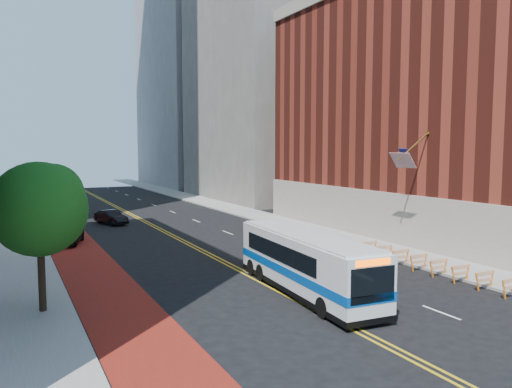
{
  "coord_description": "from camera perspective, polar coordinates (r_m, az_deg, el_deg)",
  "views": [
    {
      "loc": [
        -12.66,
        -17.8,
        7.43
      ],
      "look_at": [
        0.47,
        8.0,
        4.76
      ],
      "focal_mm": 35.0,
      "sensor_mm": 36.0,
      "label": 1
    }
  ],
  "objects": [
    {
      "name": "transit_bus",
      "position": [
        25.9,
        5.6,
        -7.72
      ],
      "size": [
        3.23,
        11.41,
        3.1
      ],
      "rotation": [
        0.0,
        0.0,
        -0.07
      ],
      "color": "silver",
      "rests_on": "ground"
    },
    {
      "name": "construction_barriers",
      "position": [
        31.49,
        19.09,
        -7.41
      ],
      "size": [
        1.42,
        10.91,
        1.0
      ],
      "color": "orange",
      "rests_on": "ground"
    },
    {
      "name": "bus_lane_paint",
      "position": [
        48.59,
        -21.31,
        -3.88
      ],
      "size": [
        3.6,
        140.0,
        0.01
      ],
      "primitive_type": "cube",
      "color": "maroon",
      "rests_on": "ground"
    },
    {
      "name": "center_line_inner",
      "position": [
        49.96,
        -12.22,
        -3.4
      ],
      "size": [
        0.14,
        140.0,
        0.01
      ],
      "primitive_type": "cube",
      "color": "gold",
      "rests_on": "ground"
    },
    {
      "name": "ground",
      "position": [
        23.07,
        8.23,
        -13.57
      ],
      "size": [
        160.0,
        160.0,
        0.0
      ],
      "primitive_type": "plane",
      "color": "black",
      "rests_on": "ground"
    },
    {
      "name": "car_c",
      "position": [
        59.08,
        -21.07,
        -1.54
      ],
      "size": [
        4.0,
        5.83,
        1.57
      ],
      "primitive_type": "imported",
      "rotation": [
        0.0,
        0.0,
        -0.37
      ],
      "color": "black",
      "rests_on": "ground"
    },
    {
      "name": "car_a",
      "position": [
        41.53,
        -20.66,
        -4.29
      ],
      "size": [
        3.16,
        4.87,
        1.54
      ],
      "primitive_type": "imported",
      "rotation": [
        0.0,
        0.0,
        -0.32
      ],
      "color": "black",
      "rests_on": "ground"
    },
    {
      "name": "midrise_right_near",
      "position": [
        75.89,
        1.52,
        14.81
      ],
      "size": [
        18.0,
        26.0,
        40.0
      ],
      "primitive_type": "cube",
      "color": "slate",
      "rests_on": "ground"
    },
    {
      "name": "car_b",
      "position": [
        50.78,
        -16.23,
        -2.57
      ],
      "size": [
        2.75,
        4.42,
        1.37
      ],
      "primitive_type": "imported",
      "rotation": [
        0.0,
        0.0,
        0.34
      ],
      "color": "black",
      "rests_on": "ground"
    },
    {
      "name": "sidewalk_left",
      "position": [
        48.37,
        -25.92,
        -4.01
      ],
      "size": [
        4.0,
        140.0,
        0.15
      ],
      "primitive_type": "cube",
      "color": "gray",
      "rests_on": "ground"
    },
    {
      "name": "center_line_outer",
      "position": [
        50.05,
        -11.82,
        -3.37
      ],
      "size": [
        0.14,
        140.0,
        0.01
      ],
      "primitive_type": "cube",
      "color": "gold",
      "rests_on": "ground"
    },
    {
      "name": "brick_building",
      "position": [
        45.79,
        22.53,
        9.3
      ],
      "size": [
        18.73,
        36.0,
        22.0
      ],
      "color": "maroon",
      "rests_on": "ground"
    },
    {
      "name": "street_tree",
      "position": [
        24.01,
        -23.43,
        -1.19
      ],
      "size": [
        4.2,
        4.2,
        6.7
      ],
      "color": "black",
      "rests_on": "sidewalk_left"
    },
    {
      "name": "sidewalk_right",
      "position": [
        54.29,
        0.32,
        -2.51
      ],
      "size": [
        4.0,
        140.0,
        0.15
      ],
      "primitive_type": "cube",
      "color": "gray",
      "rests_on": "ground"
    },
    {
      "name": "lane_dashes",
      "position": [
        58.94,
        -9.52,
        -2.03
      ],
      "size": [
        0.14,
        98.2,
        0.01
      ],
      "color": "silver",
      "rests_on": "ground"
    },
    {
      "name": "midrise_right_far",
      "position": [
        104.52,
        -6.17,
        16.32
      ],
      "size": [
        20.0,
        28.0,
        55.0
      ],
      "primitive_type": "cube",
      "color": "gray",
      "rests_on": "ground"
    }
  ]
}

